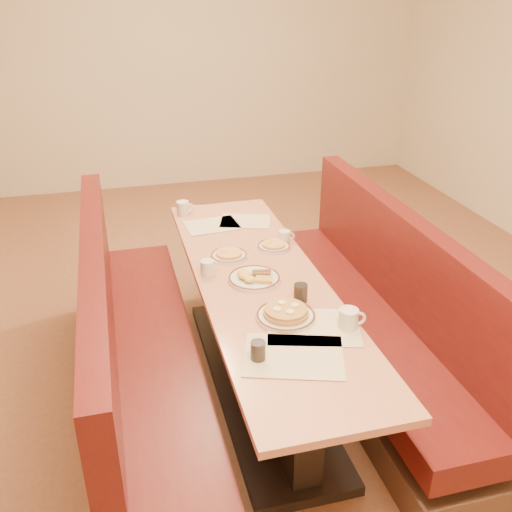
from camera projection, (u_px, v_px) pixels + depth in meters
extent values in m
plane|color=#9E6647|center=(260.00, 386.00, 3.54)|extent=(8.00, 8.00, 0.00)
cube|color=beige|center=(167.00, 64.00, 6.39)|extent=(6.00, 0.04, 2.80)
cube|color=black|center=(260.00, 382.00, 3.53)|extent=(0.55, 1.88, 0.06)
cube|color=black|center=(261.00, 338.00, 3.39)|extent=(0.15, 1.75, 0.71)
cube|color=tan|center=(261.00, 283.00, 3.22)|extent=(0.70, 2.50, 0.04)
cube|color=#4C3326|center=(150.00, 391.00, 3.34)|extent=(0.55, 2.50, 0.20)
cube|color=#4F180D|center=(146.00, 353.00, 3.22)|extent=(0.55, 2.50, 0.16)
cube|color=#4F180D|center=(98.00, 301.00, 3.01)|extent=(0.12, 2.50, 0.60)
cube|color=#4C3326|center=(362.00, 356.00, 3.65)|extent=(0.55, 2.50, 0.20)
cube|color=#4F180D|center=(365.00, 320.00, 3.53)|extent=(0.55, 2.50, 0.16)
cube|color=#4F180D|center=(404.00, 262.00, 3.42)|extent=(0.12, 2.50, 0.60)
cube|color=beige|center=(294.00, 356.00, 2.56)|extent=(0.53, 0.46, 0.00)
cube|color=beige|center=(313.00, 327.00, 2.77)|extent=(0.52, 0.45, 0.00)
cube|color=beige|center=(212.00, 225.00, 3.91)|extent=(0.38, 0.29, 0.00)
cube|color=beige|center=(245.00, 221.00, 3.97)|extent=(0.40, 0.35, 0.00)
cylinder|color=beige|center=(286.00, 316.00, 2.85)|extent=(0.30, 0.30, 0.02)
torus|color=#5B2B1B|center=(286.00, 315.00, 2.84)|extent=(0.30, 0.30, 0.01)
cylinder|color=#B0723F|center=(286.00, 313.00, 2.84)|extent=(0.23, 0.23, 0.02)
cylinder|color=#B0723F|center=(286.00, 310.00, 2.83)|extent=(0.21, 0.21, 0.02)
cylinder|color=beige|center=(295.00, 305.00, 2.84)|extent=(0.04, 0.04, 0.01)
cylinder|color=beige|center=(282.00, 303.00, 2.87)|extent=(0.04, 0.04, 0.01)
cylinder|color=beige|center=(277.00, 309.00, 2.81)|extent=(0.04, 0.04, 0.01)
cylinder|color=beige|center=(290.00, 312.00, 2.79)|extent=(0.04, 0.04, 0.01)
cylinder|color=beige|center=(254.00, 279.00, 3.20)|extent=(0.30, 0.30, 0.02)
torus|color=#5B2B1B|center=(254.00, 277.00, 3.20)|extent=(0.29, 0.29, 0.01)
ellipsoid|color=gold|center=(244.00, 275.00, 3.18)|extent=(0.07, 0.07, 0.04)
ellipsoid|color=gold|center=(249.00, 279.00, 3.14)|extent=(0.06, 0.06, 0.04)
ellipsoid|color=gold|center=(242.00, 272.00, 3.22)|extent=(0.06, 0.06, 0.03)
cylinder|color=brown|center=(261.00, 274.00, 3.21)|extent=(0.11, 0.04, 0.02)
cylinder|color=brown|center=(262.00, 271.00, 3.24)|extent=(0.11, 0.04, 0.02)
cube|color=gold|center=(264.00, 280.00, 3.15)|extent=(0.11, 0.09, 0.02)
cylinder|color=beige|center=(274.00, 247.00, 3.59)|extent=(0.21, 0.21, 0.02)
torus|color=#5B2B1B|center=(274.00, 245.00, 3.58)|extent=(0.21, 0.21, 0.01)
cylinder|color=gold|center=(274.00, 244.00, 3.58)|extent=(0.15, 0.15, 0.02)
ellipsoid|color=gold|center=(269.00, 242.00, 3.59)|extent=(0.04, 0.04, 0.02)
cylinder|color=beige|center=(229.00, 256.00, 3.47)|extent=(0.23, 0.23, 0.02)
torus|color=#5B2B1B|center=(229.00, 255.00, 3.46)|extent=(0.22, 0.22, 0.01)
cylinder|color=gold|center=(229.00, 253.00, 3.46)|extent=(0.16, 0.16, 0.02)
ellipsoid|color=gold|center=(224.00, 251.00, 3.47)|extent=(0.05, 0.05, 0.02)
cylinder|color=beige|center=(348.00, 319.00, 2.75)|extent=(0.10, 0.10, 0.10)
torus|color=beige|center=(359.00, 318.00, 2.75)|extent=(0.07, 0.03, 0.07)
cylinder|color=black|center=(349.00, 311.00, 2.73)|extent=(0.08, 0.08, 0.01)
cylinder|color=beige|center=(207.00, 268.00, 3.25)|extent=(0.08, 0.08, 0.09)
torus|color=beige|center=(214.00, 266.00, 3.28)|extent=(0.06, 0.04, 0.06)
cylinder|color=black|center=(207.00, 262.00, 3.24)|extent=(0.07, 0.07, 0.01)
cylinder|color=beige|center=(284.00, 237.00, 3.65)|extent=(0.07, 0.07, 0.08)
torus|color=beige|center=(291.00, 236.00, 3.65)|extent=(0.06, 0.02, 0.06)
cylinder|color=black|center=(285.00, 232.00, 3.63)|extent=(0.06, 0.06, 0.01)
cylinder|color=beige|center=(183.00, 208.00, 4.08)|extent=(0.09, 0.09, 0.10)
torus|color=beige|center=(189.00, 208.00, 4.08)|extent=(0.07, 0.03, 0.07)
cylinder|color=black|center=(182.00, 202.00, 4.06)|extent=(0.08, 0.08, 0.01)
cylinder|color=black|center=(258.00, 351.00, 2.52)|extent=(0.06, 0.06, 0.09)
cylinder|color=silver|center=(258.00, 351.00, 2.52)|extent=(0.07, 0.07, 0.09)
cylinder|color=black|center=(301.00, 293.00, 2.98)|extent=(0.07, 0.07, 0.10)
cylinder|color=silver|center=(301.00, 293.00, 2.98)|extent=(0.07, 0.07, 0.10)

